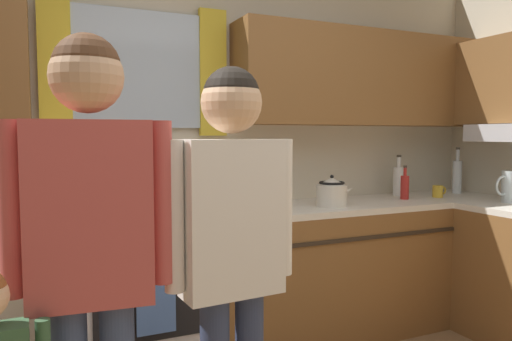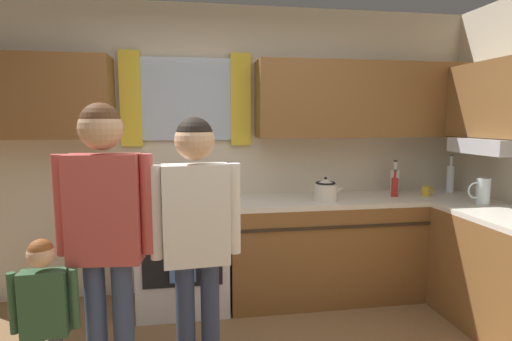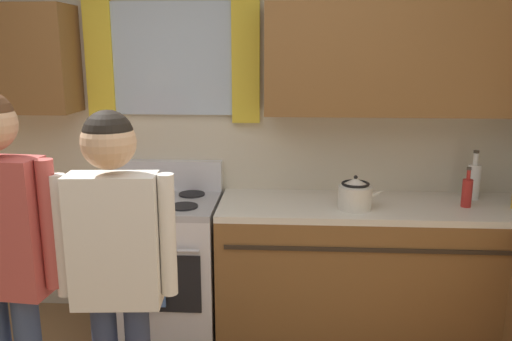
{
  "view_description": "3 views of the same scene",
  "coord_description": "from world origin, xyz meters",
  "views": [
    {
      "loc": [
        -0.91,
        -1.19,
        1.36
      ],
      "look_at": [
        -0.01,
        0.8,
        1.2
      ],
      "focal_mm": 33.58,
      "sensor_mm": 36.0,
      "label": 1
    },
    {
      "loc": [
        -0.31,
        -1.78,
        1.58
      ],
      "look_at": [
        0.15,
        1.0,
        1.23
      ],
      "focal_mm": 27.87,
      "sensor_mm": 36.0,
      "label": 2
    },
    {
      "loc": [
        0.4,
        -1.57,
        1.83
      ],
      "look_at": [
        0.25,
        0.96,
        1.24
      ],
      "focal_mm": 36.34,
      "sensor_mm": 36.0,
      "label": 3
    }
  ],
  "objects": [
    {
      "name": "bottle_sauce_red",
      "position": [
        1.5,
        1.51,
        0.99
      ],
      "size": [
        0.06,
        0.06,
        0.25
      ],
      "color": "red",
      "rests_on": "kitchen_counter_run"
    },
    {
      "name": "stove_oven",
      "position": [
        -0.39,
        1.54,
        0.47
      ],
      "size": [
        0.73,
        0.67,
        1.1
      ],
      "color": "silver",
      "rests_on": "ground"
    },
    {
      "name": "stovetop_kettle",
      "position": [
        0.82,
        1.43,
        1.0
      ],
      "size": [
        0.27,
        0.2,
        0.21
      ],
      "color": "silver",
      "rests_on": "kitchen_counter_run"
    },
    {
      "name": "back_wall_unit",
      "position": [
        0.04,
        1.82,
        1.48
      ],
      "size": [
        4.6,
        0.42,
        2.6
      ],
      "color": "beige",
      "rests_on": "ground"
    },
    {
      "name": "bottle_milk_white",
      "position": [
        1.6,
        1.7,
        1.02
      ],
      "size": [
        0.08,
        0.08,
        0.31
      ],
      "color": "white",
      "rests_on": "kitchen_counter_run"
    },
    {
      "name": "adult_in_plaid",
      "position": [
        -0.29,
        0.39,
        1.01
      ],
      "size": [
        0.5,
        0.22,
        1.6
      ],
      "color": "#2D3856",
      "rests_on": "ground"
    },
    {
      "name": "adult_holding_child",
      "position": [
        -0.77,
        0.39,
        1.06
      ],
      "size": [
        0.52,
        0.23,
        1.68
      ],
      "color": "#38476B",
      "rests_on": "ground"
    },
    {
      "name": "kitchen_counter_run",
      "position": [
        1.48,
        1.13,
        0.45
      ],
      "size": [
        2.31,
        2.1,
        0.9
      ],
      "color": "brown",
      "rests_on": "ground"
    }
  ]
}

